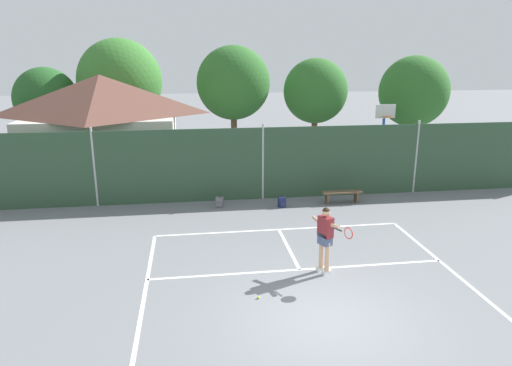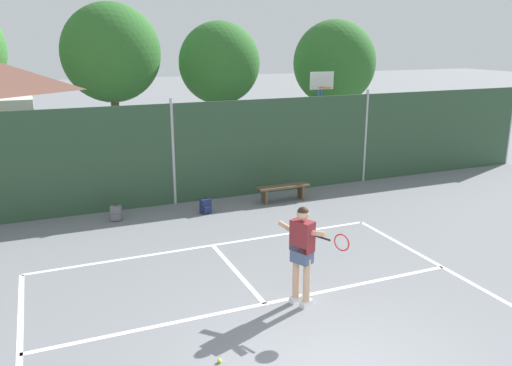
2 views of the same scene
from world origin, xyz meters
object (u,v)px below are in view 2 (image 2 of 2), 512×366
object	(u,v)px
tennis_player	(303,247)
courtside_bench	(283,189)
tennis_ball	(220,361)
backpack_grey	(116,213)
basketball_hoop	(320,108)
backpack_navy	(206,206)

from	to	relation	value
tennis_player	courtside_bench	world-z (taller)	tennis_player
tennis_ball	backpack_grey	bearing A→B (deg)	93.83
basketball_hoop	courtside_bench	xyz separation A→B (m)	(-2.72, -2.72, -1.95)
backpack_navy	backpack_grey	bearing A→B (deg)	172.06
basketball_hoop	tennis_ball	size ratio (longest dim) A/B	53.79
tennis_player	tennis_ball	world-z (taller)	tennis_player
tennis_ball	backpack_grey	size ratio (longest dim) A/B	0.14
backpack_grey	backpack_navy	world-z (taller)	same
basketball_hoop	tennis_player	size ratio (longest dim) A/B	1.91
basketball_hoop	tennis_player	world-z (taller)	basketball_hoop
basketball_hoop	backpack_navy	size ratio (longest dim) A/B	7.67
basketball_hoop	courtside_bench	distance (m)	4.31
basketball_hoop	courtside_bench	size ratio (longest dim) A/B	2.22
backpack_navy	courtside_bench	world-z (taller)	courtside_bench
tennis_player	backpack_navy	world-z (taller)	tennis_player
tennis_ball	backpack_grey	world-z (taller)	backpack_grey
backpack_navy	courtside_bench	bearing A→B (deg)	3.65
basketball_hoop	backpack_grey	xyz separation A→B (m)	(-7.54, -2.54, -2.12)
tennis_ball	backpack_grey	distance (m)	7.07
backpack_grey	tennis_player	bearing A→B (deg)	-67.69
tennis_ball	backpack_navy	size ratio (longest dim) A/B	0.14
tennis_player	courtside_bench	bearing A→B (deg)	67.45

